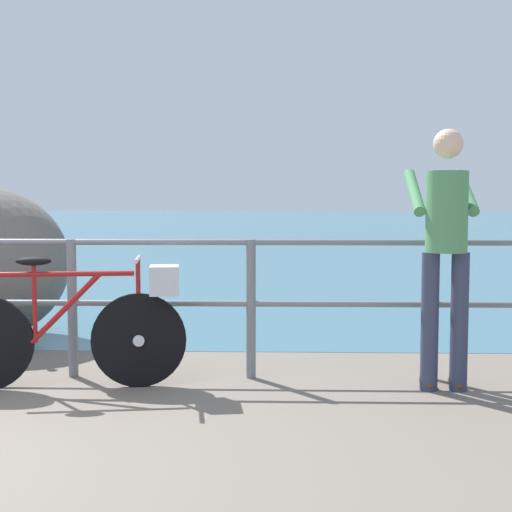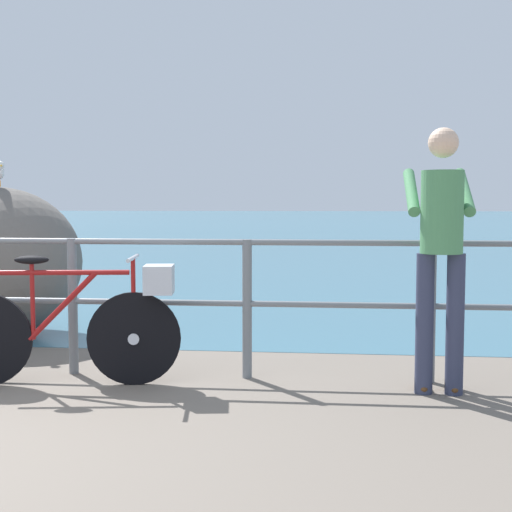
# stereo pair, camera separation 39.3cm
# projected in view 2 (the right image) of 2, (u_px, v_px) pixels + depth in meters

# --- Properties ---
(ground_plane) EXTENTS (120.00, 120.00, 0.10)m
(ground_plane) POSITION_uv_depth(u_px,v_px,m) (251.00, 242.00, 23.41)
(ground_plane) COLOR #6B6056
(sea_surface) EXTENTS (120.00, 90.00, 0.01)m
(sea_surface) POSITION_uv_depth(u_px,v_px,m) (293.00, 219.00, 50.92)
(sea_surface) COLOR #38667A
(sea_surface) RESTS_ON ground_plane
(bicycle) EXTENTS (1.69, 0.48, 0.92)m
(bicycle) POSITION_uv_depth(u_px,v_px,m) (81.00, 320.00, 4.96)
(bicycle) COLOR black
(bicycle) RESTS_ON ground_plane
(person_at_railing) EXTENTS (0.45, 0.64, 1.78)m
(person_at_railing) POSITION_uv_depth(u_px,v_px,m) (441.00, 247.00, 4.72)
(person_at_railing) COLOR #333851
(person_at_railing) RESTS_ON ground_plane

